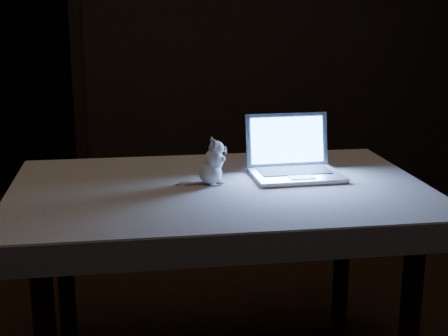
{
  "coord_description": "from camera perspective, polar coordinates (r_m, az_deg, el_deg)",
  "views": [
    {
      "loc": [
        -0.27,
        -2.19,
        1.34
      ],
      "look_at": [
        0.04,
        -0.09,
        0.79
      ],
      "focal_mm": 52.0,
      "sensor_mm": 36.0,
      "label": 1
    }
  ],
  "objects": [
    {
      "name": "back_wall",
      "position": [
        4.7,
        -5.38,
        13.85
      ],
      "size": [
        4.5,
        0.04,
        2.6
      ],
      "primitive_type": "cube",
      "color": "black",
      "rests_on": "ground"
    },
    {
      "name": "plush_mouse",
      "position": [
        2.24,
        -1.21,
        0.58
      ],
      "size": [
        0.15,
        0.15,
        0.16
      ],
      "primitive_type": null,
      "rotation": [
        0.0,
        0.0,
        -0.37
      ],
      "color": "white",
      "rests_on": "tablecloth"
    },
    {
      "name": "laptop",
      "position": [
        2.33,
        6.46,
        1.71
      ],
      "size": [
        0.33,
        0.29,
        0.21
      ],
      "primitive_type": null,
      "rotation": [
        0.0,
        0.0,
        0.04
      ],
      "color": "silver",
      "rests_on": "tablecloth"
    },
    {
      "name": "tablecloth",
      "position": [
        2.31,
        -0.02,
        -2.23
      ],
      "size": [
        1.58,
        1.2,
        0.09
      ],
      "primitive_type": null,
      "rotation": [
        0.0,
        0.0,
        -0.18
      ],
      "color": "beige",
      "rests_on": "table"
    },
    {
      "name": "doorway",
      "position": [
        4.77,
        -18.83,
        10.34
      ],
      "size": [
        1.06,
        0.36,
        2.13
      ],
      "primitive_type": null,
      "color": "black",
      "rests_on": "back_wall"
    },
    {
      "name": "table",
      "position": [
        2.37,
        -0.36,
        -10.1
      ],
      "size": [
        1.34,
        0.87,
        0.72
      ],
      "primitive_type": null,
      "rotation": [
        0.0,
        0.0,
        0.0
      ],
      "color": "black",
      "rests_on": "floor"
    }
  ]
}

